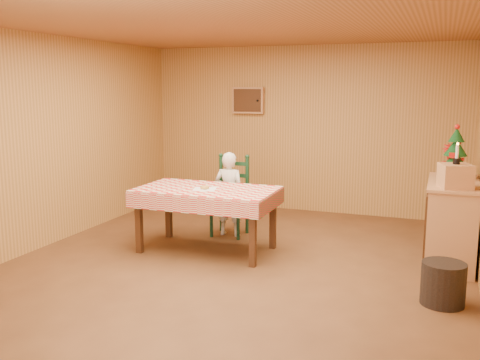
{
  "coord_description": "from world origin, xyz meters",
  "views": [
    {
      "loc": [
        2.07,
        -5.24,
        1.97
      ],
      "look_at": [
        0.0,
        0.2,
        0.95
      ],
      "focal_mm": 40.0,
      "sensor_mm": 36.0,
      "label": 1
    }
  ],
  "objects_px": {
    "storage_bin": "(443,284)",
    "seated_child": "(229,194)",
    "crate": "(455,176)",
    "christmas_tree": "(455,154)",
    "ladder_chair": "(231,198)",
    "dining_table": "(207,195)",
    "shelf_unit": "(450,222)"
  },
  "relations": [
    {
      "from": "crate",
      "to": "christmas_tree",
      "type": "relative_size",
      "value": 0.48
    },
    {
      "from": "seated_child",
      "to": "shelf_unit",
      "type": "bearing_deg",
      "value": 176.98
    },
    {
      "from": "shelf_unit",
      "to": "crate",
      "type": "distance_m",
      "value": 0.71
    },
    {
      "from": "storage_bin",
      "to": "shelf_unit",
      "type": "bearing_deg",
      "value": 87.65
    },
    {
      "from": "dining_table",
      "to": "christmas_tree",
      "type": "height_order",
      "value": "christmas_tree"
    },
    {
      "from": "seated_child",
      "to": "dining_table",
      "type": "bearing_deg",
      "value": 90.0
    },
    {
      "from": "storage_bin",
      "to": "seated_child",
      "type": "bearing_deg",
      "value": 151.61
    },
    {
      "from": "seated_child",
      "to": "shelf_unit",
      "type": "xyz_separation_m",
      "value": [
        2.74,
        -0.14,
        -0.1
      ]
    },
    {
      "from": "dining_table",
      "to": "seated_child",
      "type": "distance_m",
      "value": 0.74
    },
    {
      "from": "ladder_chair",
      "to": "seated_child",
      "type": "distance_m",
      "value": 0.08
    },
    {
      "from": "dining_table",
      "to": "seated_child",
      "type": "height_order",
      "value": "seated_child"
    },
    {
      "from": "ladder_chair",
      "to": "seated_child",
      "type": "bearing_deg",
      "value": -90.0
    },
    {
      "from": "crate",
      "to": "storage_bin",
      "type": "height_order",
      "value": "crate"
    },
    {
      "from": "storage_bin",
      "to": "ladder_chair",
      "type": "bearing_deg",
      "value": 150.68
    },
    {
      "from": "dining_table",
      "to": "shelf_unit",
      "type": "height_order",
      "value": "shelf_unit"
    },
    {
      "from": "crate",
      "to": "storage_bin",
      "type": "xyz_separation_m",
      "value": [
        -0.06,
        -0.91,
        -0.86
      ]
    },
    {
      "from": "shelf_unit",
      "to": "storage_bin",
      "type": "bearing_deg",
      "value": -92.35
    },
    {
      "from": "dining_table",
      "to": "ladder_chair",
      "type": "bearing_deg",
      "value": 90.0
    },
    {
      "from": "ladder_chair",
      "to": "crate",
      "type": "xyz_separation_m",
      "value": [
        2.75,
        -0.6,
        0.55
      ]
    },
    {
      "from": "christmas_tree",
      "to": "storage_bin",
      "type": "height_order",
      "value": "christmas_tree"
    },
    {
      "from": "christmas_tree",
      "to": "crate",
      "type": "bearing_deg",
      "value": -90.0
    },
    {
      "from": "dining_table",
      "to": "storage_bin",
      "type": "bearing_deg",
      "value": -15.06
    },
    {
      "from": "shelf_unit",
      "to": "dining_table",
      "type": "bearing_deg",
      "value": -167.96
    },
    {
      "from": "shelf_unit",
      "to": "storage_bin",
      "type": "distance_m",
      "value": 1.34
    },
    {
      "from": "crate",
      "to": "christmas_tree",
      "type": "height_order",
      "value": "christmas_tree"
    },
    {
      "from": "crate",
      "to": "dining_table",
      "type": "bearing_deg",
      "value": -176.15
    },
    {
      "from": "ladder_chair",
      "to": "seated_child",
      "type": "relative_size",
      "value": 0.96
    },
    {
      "from": "ladder_chair",
      "to": "crate",
      "type": "relative_size",
      "value": 3.6
    },
    {
      "from": "ladder_chair",
      "to": "storage_bin",
      "type": "height_order",
      "value": "ladder_chair"
    },
    {
      "from": "ladder_chair",
      "to": "storage_bin",
      "type": "relative_size",
      "value": 2.73
    },
    {
      "from": "ladder_chair",
      "to": "seated_child",
      "type": "height_order",
      "value": "seated_child"
    },
    {
      "from": "seated_child",
      "to": "storage_bin",
      "type": "relative_size",
      "value": 2.84
    }
  ]
}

